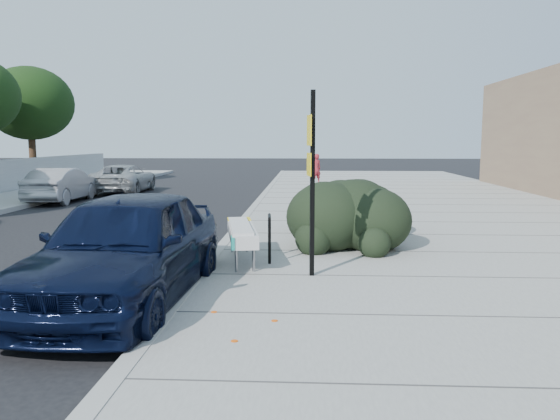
% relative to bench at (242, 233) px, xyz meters
% --- Properties ---
extents(ground, '(120.00, 120.00, 0.00)m').
position_rel_bench_xyz_m(ground, '(-0.60, -1.00, -0.67)').
color(ground, black).
rests_on(ground, ground).
extents(sidewalk_near, '(11.20, 50.00, 0.15)m').
position_rel_bench_xyz_m(sidewalk_near, '(5.00, 4.00, -0.60)').
color(sidewalk_near, gray).
rests_on(sidewalk_near, ground).
extents(curb_near, '(0.22, 50.00, 0.17)m').
position_rel_bench_xyz_m(curb_near, '(-0.60, 4.00, -0.59)').
color(curb_near, '#9E9E99').
rests_on(curb_near, ground).
extents(tree_far_f, '(4.40, 4.40, 6.07)m').
position_rel_bench_xyz_m(tree_far_f, '(-13.10, 18.00, 3.51)').
color(tree_far_f, '#332114').
rests_on(tree_far_f, ground).
extents(bench, '(0.83, 2.25, 0.66)m').
position_rel_bench_xyz_m(bench, '(0.00, 0.00, 0.00)').
color(bench, gray).
rests_on(bench, sidewalk_near).
extents(bike_rack, '(0.09, 0.58, 0.84)m').
position_rel_bench_xyz_m(bike_rack, '(0.50, 0.07, -0.02)').
color(bike_rack, black).
rests_on(bike_rack, sidewalk_near).
extents(sign_post, '(0.13, 0.34, 2.99)m').
position_rel_bench_xyz_m(sign_post, '(1.26, -1.00, 1.15)').
color(sign_post, black).
rests_on(sign_post, sidewalk_near).
extents(hedge, '(2.77, 4.48, 1.57)m').
position_rel_bench_xyz_m(hedge, '(2.26, 2.54, 0.26)').
color(hedge, black).
rests_on(hedge, sidewalk_near).
extents(sedan_navy, '(2.16, 4.92, 1.65)m').
position_rel_bench_xyz_m(sedan_navy, '(-1.40, -2.18, 0.15)').
color(sedan_navy, black).
rests_on(sedan_navy, ground).
extents(wagon_silver, '(1.42, 3.97, 1.30)m').
position_rel_bench_xyz_m(wagon_silver, '(-8.10, 10.41, -0.02)').
color(wagon_silver, '#99999E').
rests_on(wagon_silver, ground).
extents(suv_silver, '(2.29, 4.61, 1.26)m').
position_rel_bench_xyz_m(suv_silver, '(-7.01, 14.12, -0.04)').
color(suv_silver, '#9DA1A3').
rests_on(suv_silver, ground).
extents(pedestrian, '(0.65, 0.58, 1.49)m').
position_rel_bench_xyz_m(pedestrian, '(1.60, 17.79, 0.22)').
color(pedestrian, maroon).
rests_on(pedestrian, sidewalk_near).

